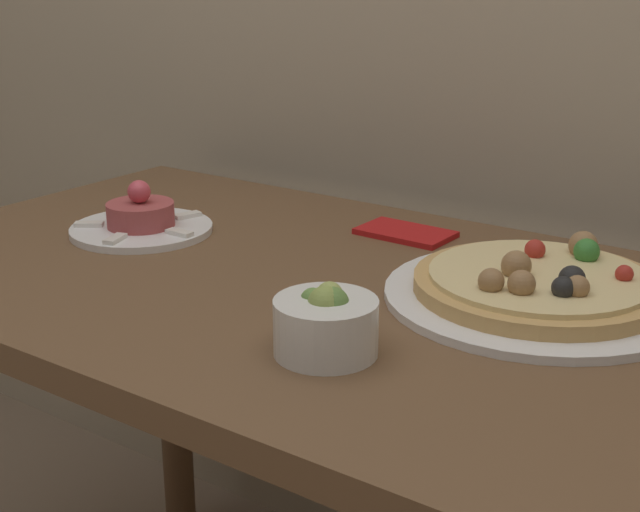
{
  "coord_description": "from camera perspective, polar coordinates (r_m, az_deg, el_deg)",
  "views": [
    {
      "loc": [
        0.54,
        -0.49,
        1.12
      ],
      "look_at": [
        -0.03,
        0.32,
        0.78
      ],
      "focal_mm": 50.0,
      "sensor_mm": 36.0,
      "label": 1
    }
  ],
  "objects": [
    {
      "name": "tartare_plate",
      "position": [
        1.29,
        -11.38,
        2.18
      ],
      "size": [
        0.2,
        0.2,
        0.08
      ],
      "color": "white",
      "rests_on": "dining_table"
    },
    {
      "name": "napkin",
      "position": [
        1.26,
        5.49,
        1.49
      ],
      "size": [
        0.13,
        0.08,
        0.01
      ],
      "color": "red",
      "rests_on": "dining_table"
    },
    {
      "name": "pizza_plate",
      "position": [
        1.04,
        13.83,
        -1.93
      ],
      "size": [
        0.35,
        0.35,
        0.06
      ],
      "color": "white",
      "rests_on": "dining_table"
    },
    {
      "name": "dining_table",
      "position": [
        1.1,
        1.77,
        -7.43
      ],
      "size": [
        1.29,
        0.68,
        0.74
      ],
      "color": "brown",
      "rests_on": "ground_plane"
    },
    {
      "name": "small_bowl",
      "position": [
        0.87,
        0.38,
        -4.3
      ],
      "size": [
        0.1,
        0.1,
        0.07
      ],
      "color": "white",
      "rests_on": "dining_table"
    }
  ]
}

